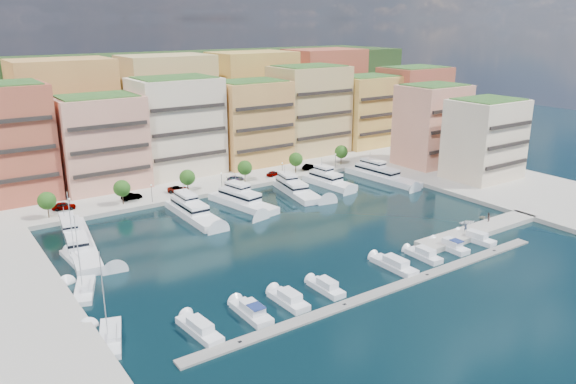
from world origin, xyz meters
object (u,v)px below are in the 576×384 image
object	(u,v)px
yacht_5	(328,181)
yacht_6	(380,175)
sailboat_1	(85,291)
tender_2	(468,223)
car_2	(178,189)
yacht_3	(241,200)
tree_5	(341,152)
lamppost_3	(282,168)
tender_3	(482,217)
tree_4	(296,159)
tree_2	(187,177)
cruiser_1	(251,313)
tree_3	(245,168)
car_3	(235,178)
car_1	(132,196)
yacht_2	(192,211)
car_5	(309,167)
cruiser_3	(326,288)
lamppost_1	(151,190)
car_0	(64,206)
cruiser_8	(475,239)
sailboat_0	(111,339)
cruiser_6	(424,256)
cruiser_5	(394,265)
cruiser_7	(451,247)
tree_0	(47,201)
person_0	(466,227)
yacht_0	(79,240)
person_1	(488,217)
yacht_4	(295,190)
cruiser_0	(200,330)
tree_1	(122,188)
lamppost_0	(70,204)
cruiser_2	(289,300)
lamppost_2	(221,178)
car_4	(273,173)

from	to	relation	value
yacht_5	yacht_6	world-z (taller)	same
sailboat_1	tender_2	bearing A→B (deg)	-10.71
car_2	yacht_3	bearing A→B (deg)	-126.18
tree_5	lamppost_3	size ratio (longest dim) A/B	1.35
tender_3	tree_4	bearing A→B (deg)	34.57
tree_2	cruiser_1	distance (m)	60.68
yacht_6	tender_3	world-z (taller)	yacht_6
tree_3	car_3	distance (m)	4.16
car_1	yacht_5	bearing A→B (deg)	-109.20
yacht_2	car_5	world-z (taller)	yacht_2
cruiser_1	yacht_3	bearing A→B (deg)	61.78
cruiser_3	yacht_5	bearing A→B (deg)	51.39
tree_3	tree_4	bearing A→B (deg)	0.00
tree_5	car_2	world-z (taller)	tree_5
tree_4	car_1	bearing A→B (deg)	177.20
tree_3	car_2	size ratio (longest dim) A/B	1.09
lamppost_1	yacht_5	xyz separation A→B (m)	(43.81, -9.42, -2.62)
yacht_2	tree_2	bearing A→B (deg)	68.55
car_0	cruiser_8	bearing A→B (deg)	-118.32
sailboat_0	cruiser_3	bearing A→B (deg)	-8.69
yacht_3	cruiser_6	bearing A→B (deg)	-74.80
cruiser_8	car_5	bearing A→B (deg)	86.53
lamppost_1	tender_2	size ratio (longest dim) A/B	1.13
tree_4	cruiser_8	distance (m)	58.26
tree_3	yacht_6	xyz separation A→B (m)	(32.85, -15.22, -3.53)
cruiser_3	car_5	xyz separation A→B (m)	(40.35, 59.06, 1.22)
yacht_2	cruiser_5	size ratio (longest dim) A/B	2.22
cruiser_7	cruiser_1	bearing A→B (deg)	-179.98
tree_0	yacht_3	world-z (taller)	tree_0
cruiser_1	tree_2	bearing A→B (deg)	73.73
cruiser_1	person_0	size ratio (longest dim) A/B	4.96
yacht_0	car_5	bearing A→B (deg)	14.95
lamppost_3	person_1	distance (m)	54.43
yacht_4	tree_2	bearing A→B (deg)	149.79
cruiser_0	person_1	xyz separation A→B (m)	(67.89, 4.02, 1.37)
tree_1	cruiser_3	world-z (taller)	tree_1
tree_0	lamppost_3	world-z (taller)	tree_0
lamppost_1	lamppost_0	bearing A→B (deg)	180.00
yacht_2	cruiser_0	world-z (taller)	yacht_2
cruiser_0	car_5	world-z (taller)	car_5
tree_4	cruiser_7	xyz separation A→B (m)	(-5.64, -58.09, -4.17)
yacht_4	sailboat_0	distance (m)	70.83
tree_4	car_2	xyz separation A→B (m)	(-33.85, 1.59, -3.02)
yacht_3	car_1	bearing A→B (deg)	142.41
car_1	tender_3	bearing A→B (deg)	-134.81
yacht_3	cruiser_0	size ratio (longest dim) A/B	2.19
sailboat_1	cruiser_2	bearing A→B (deg)	-40.65
lamppost_2	car_4	distance (m)	17.55
yacht_0	yacht_4	world-z (taller)	same
yacht_2	lamppost_2	bearing A→B (deg)	40.74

